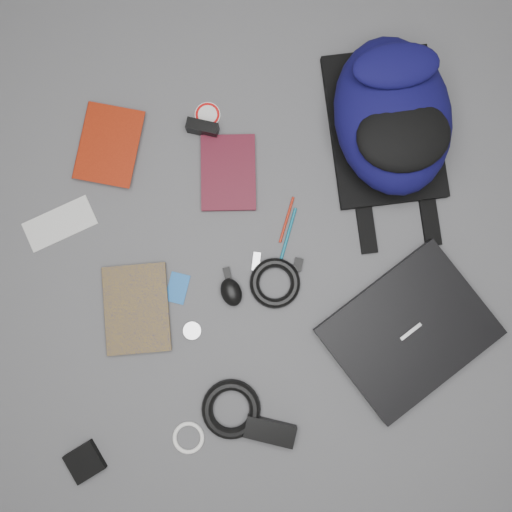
{
  "coord_description": "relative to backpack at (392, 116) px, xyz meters",
  "views": [
    {
      "loc": [
        -0.01,
        -0.1,
        1.4
      ],
      "look_at": [
        0.0,
        0.0,
        0.02
      ],
      "focal_mm": 35.0,
      "sensor_mm": 36.0,
      "label": 1
    }
  ],
  "objects": [
    {
      "name": "ground",
      "position": [
        -0.41,
        -0.32,
        -0.1
      ],
      "size": [
        4.0,
        4.0,
        0.0
      ],
      "primitive_type": "plane",
      "color": "#4F4F51",
      "rests_on": "ground"
    },
    {
      "name": "backpack",
      "position": [
        0.0,
        0.0,
        0.0
      ],
      "size": [
        0.34,
        0.49,
        0.2
      ],
      "primitive_type": null,
      "rotation": [
        0.0,
        0.0,
        -0.01
      ],
      "color": "black",
      "rests_on": "ground"
    },
    {
      "name": "laptop",
      "position": [
        -0.02,
        -0.58,
        -0.08
      ],
      "size": [
        0.52,
        0.48,
        0.04
      ],
      "primitive_type": "cube",
      "rotation": [
        0.0,
        0.0,
        0.52
      ],
      "color": "black",
      "rests_on": "ground"
    },
    {
      "name": "textbook_red",
      "position": [
        -0.86,
        0.07,
        -0.09
      ],
      "size": [
        0.23,
        0.27,
        0.02
      ],
      "primitive_type": "imported",
      "rotation": [
        0.0,
        0.0,
        -0.32
      ],
      "color": "maroon",
      "rests_on": "ground"
    },
    {
      "name": "comic_book",
      "position": [
        -0.85,
        -0.42,
        -0.09
      ],
      "size": [
        0.19,
        0.25,
        0.02
      ],
      "primitive_type": "imported",
      "rotation": [
        0.0,
        0.0,
        -0.04
      ],
      "color": "#A8830C",
      "rests_on": "ground"
    },
    {
      "name": "envelope",
      "position": [
        -0.95,
        -0.16,
        -0.1
      ],
      "size": [
        0.22,
        0.15,
        0.0
      ],
      "primitive_type": "cube",
      "rotation": [
        0.0,
        0.0,
        0.31
      ],
      "color": "silver",
      "rests_on": "ground"
    },
    {
      "name": "dvd_case",
      "position": [
        -0.46,
        -0.07,
        -0.09
      ],
      "size": [
        0.18,
        0.23,
        0.02
      ],
      "primitive_type": "cube",
      "rotation": [
        0.0,
        0.0,
        -0.11
      ],
      "color": "#3E0B16",
      "rests_on": "ground"
    },
    {
      "name": "compact_camera",
      "position": [
        -0.51,
        0.06,
        -0.08
      ],
      "size": [
        0.09,
        0.06,
        0.05
      ],
      "primitive_type": "cube",
      "rotation": [
        0.0,
        0.0,
        -0.35
      ],
      "color": "black",
      "rests_on": "ground"
    },
    {
      "name": "sticker_disc",
      "position": [
        -0.49,
        0.1,
        -0.1
      ],
      "size": [
        0.09,
        0.09,
        0.0
      ],
      "primitive_type": "cylinder",
      "rotation": [
        0.0,
        0.0,
        -0.26
      ],
      "color": "silver",
      "rests_on": "ground"
    },
    {
      "name": "pen_teal",
      "position": [
        -0.31,
        -0.27,
        -0.1
      ],
      "size": [
        0.07,
        0.15,
        0.01
      ],
      "primitive_type": "cylinder",
      "rotation": [
        1.57,
        0.0,
        -0.41
      ],
      "color": "#0C5B74",
      "rests_on": "ground"
    },
    {
      "name": "pen_red",
      "position": [
        -0.31,
        -0.23,
        -0.1
      ],
      "size": [
        0.06,
        0.13,
        0.01
      ],
      "primitive_type": "cylinder",
      "rotation": [
        1.57,
        0.0,
        -0.42
      ],
      "color": "#9C1C0C",
      "rests_on": "ground"
    },
    {
      "name": "id_badge",
      "position": [
        -0.64,
        -0.38,
        -0.1
      ],
      "size": [
        0.08,
        0.1,
        0.0
      ],
      "primitive_type": "cube",
      "rotation": [
        0.0,
        0.0,
        -0.37
      ],
      "color": "#1556A3",
      "rests_on": "ground"
    },
    {
      "name": "usb_black",
      "position": [
        -0.49,
        -0.37,
        -0.1
      ],
      "size": [
        0.02,
        0.06,
        0.01
      ],
      "primitive_type": "cube",
      "rotation": [
        0.0,
        0.0,
        0.1
      ],
      "color": "black",
      "rests_on": "ground"
    },
    {
      "name": "usb_silver",
      "position": [
        -0.41,
        -0.33,
        -0.1
      ],
      "size": [
        0.03,
        0.06,
        0.01
      ],
      "primitive_type": "cube",
      "rotation": [
        0.0,
        0.0,
        -0.25
      ],
      "color": "silver",
      "rests_on": "ground"
    },
    {
      "name": "key_fob",
      "position": [
        -0.3,
        -0.36,
        -0.1
      ],
      "size": [
        0.03,
        0.04,
        0.01
      ],
      "primitive_type": "cube",
      "rotation": [
        0.0,
        0.0,
        -0.35
      ],
      "color": "black",
      "rests_on": "ground"
    },
    {
      "name": "mouse",
      "position": [
        -0.49,
        -0.41,
        -0.08
      ],
      "size": [
        0.07,
        0.09,
        0.04
      ],
      "primitive_type": "ellipsoid",
      "rotation": [
        0.0,
        0.0,
        0.23
      ],
      "color": "black",
      "rests_on": "ground"
    },
    {
      "name": "headphone_left",
      "position": [
        -0.74,
        -0.42,
        -0.09
      ],
      "size": [
        0.06,
        0.06,
        0.01
      ],
      "primitive_type": "cylinder",
      "rotation": [
        0.0,
        0.0,
        -0.24
      ],
      "color": "#BBBBBD",
      "rests_on": "ground"
    },
    {
      "name": "headphone_right",
      "position": [
        -0.61,
        -0.5,
        -0.09
      ],
      "size": [
        0.06,
        0.06,
        0.01
      ],
      "primitive_type": "cylinder",
      "rotation": [
        0.0,
        0.0,
        0.21
      ],
      "color": "silver",
      "rests_on": "ground"
    },
    {
      "name": "cable_coil",
      "position": [
        -0.37,
        -0.4,
        -0.09
      ],
      "size": [
        0.15,
        0.15,
        0.03
      ],
      "primitive_type": "torus",
      "rotation": [
        0.0,
        0.0,
        0.05
      ],
      "color": "black",
      "rests_on": "ground"
    },
    {
      "name": "power_brick",
      "position": [
        -0.43,
        -0.8,
        -0.08
      ],
      "size": [
        0.15,
        0.1,
        0.03
      ],
      "primitive_type": "cube",
      "rotation": [
        0.0,
        0.0,
        -0.36
      ],
      "color": "black",
      "rests_on": "ground"
    },
    {
      "name": "power_cord_coil",
      "position": [
        -0.53,
        -0.73,
        -0.09
      ],
      "size": [
        0.18,
        0.18,
        0.03
      ],
      "primitive_type": "torus",
      "rotation": [
        0.0,
        0.0,
        0.08
      ],
      "color": "black",
      "rests_on": "ground"
    },
    {
      "name": "pouch",
      "position": [
        -0.94,
        -0.81,
        -0.09
      ],
      "size": [
        0.11,
        0.11,
        0.02
      ],
      "primitive_type": "cube",
      "rotation": [
        0.0,
        0.0,
        0.42
      ],
      "color": "black",
      "rests_on": "ground"
    },
    {
      "name": "white_cable_coil",
      "position": [
        -0.66,
        -0.79,
        -0.1
      ],
      "size": [
        0.11,
        0.11,
        0.01
      ],
      "primitive_type": "torus",
      "rotation": [
        0.0,
        0.0,
        -0.41
      ],
      "color": "white",
      "rests_on": "ground"
    }
  ]
}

